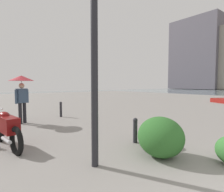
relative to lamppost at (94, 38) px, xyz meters
The scene contains 8 objects.
building_highrise 72.10m from the lamppost, 64.82° to the right, with size 16.93×13.80×24.34m.
lamppost is the anchor object (origin of this frame).
motorcycle 3.42m from the lamppost, 26.76° to the left, with size 2.17×0.46×1.06m.
pedestrian 5.43m from the lamppost, ahead, with size 1.00×1.00×2.03m.
bollard_near 2.84m from the lamppost, 72.08° to the right, with size 0.13×0.13×0.71m.
bollard_mid 6.43m from the lamppost, 16.03° to the right, with size 0.13×0.13×0.78m.
shrub_low 2.61m from the lamppost, 109.94° to the right, with size 1.09×0.98×0.92m.
shrub_wide 2.98m from the lamppost, 85.50° to the right, with size 0.68×0.61×0.58m.
Camera 1 is at (0.02, 2.78, 1.67)m, focal length 29.39 mm.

